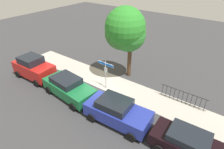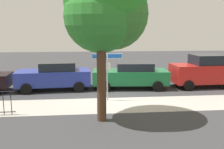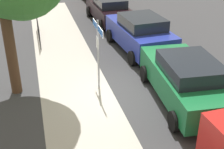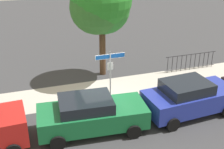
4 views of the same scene
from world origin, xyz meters
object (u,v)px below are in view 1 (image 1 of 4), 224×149
at_px(street_sign, 106,69).
at_px(shade_tree, 125,31).
at_px(car_red, 34,68).
at_px(car_black, 191,145).
at_px(car_green, 69,87).
at_px(car_blue, 117,111).

distance_m(street_sign, shade_tree, 3.59).
bearing_deg(street_sign, car_red, -158.34).
bearing_deg(car_black, car_red, 178.67).
relative_size(street_sign, car_red, 0.64).
height_order(shade_tree, car_red, shade_tree).
bearing_deg(car_red, car_black, -1.64).
distance_m(car_red, car_green, 4.79).
xyz_separation_m(street_sign, shade_tree, (0.24, 2.47, 2.59)).
relative_size(shade_tree, car_red, 1.59).
xyz_separation_m(car_blue, car_black, (4.80, 0.28, -0.08)).
bearing_deg(car_green, car_blue, 3.92).
height_order(car_red, car_black, car_red).
distance_m(street_sign, car_green, 3.33).
distance_m(shade_tree, car_green, 6.58).
relative_size(car_blue, car_black, 1.00).
relative_size(shade_tree, car_green, 1.36).
relative_size(car_green, car_blue, 1.06).
relative_size(car_red, car_green, 0.86).
relative_size(shade_tree, car_blue, 1.44).
distance_m(street_sign, car_red, 7.06).
bearing_deg(shade_tree, car_blue, -61.25).
xyz_separation_m(shade_tree, car_red, (-6.75, -5.06, -3.43)).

